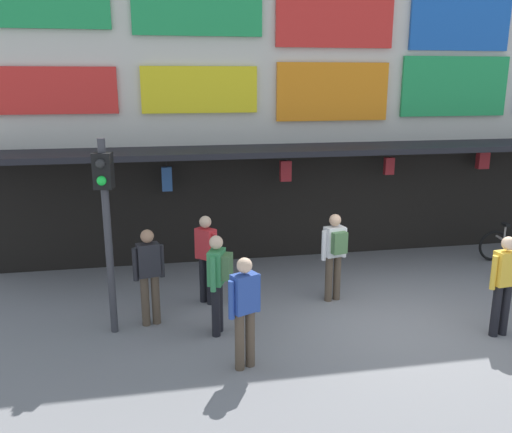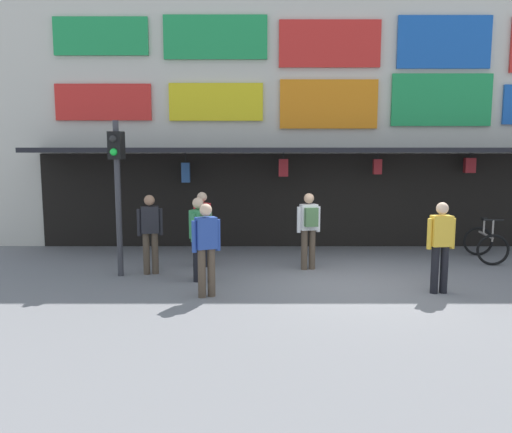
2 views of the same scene
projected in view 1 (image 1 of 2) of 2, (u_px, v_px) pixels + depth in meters
The scene contains 10 objects.
ground_plane at pixel (400, 327), 8.98m from camera, with size 80.00×80.00×0.00m, color slate.
shopfront at pixel (325, 84), 12.33m from camera, with size 18.00×2.60×8.00m.
traffic_light_near at pixel (106, 206), 8.28m from camera, with size 0.32×0.35×3.20m.
bicycle_parked at pixel (507, 252), 11.62m from camera, with size 0.86×1.24×1.05m.
pedestrian_in_yellow at pixel (335, 251), 9.82m from camera, with size 0.52×0.41×1.68m.
pedestrian_in_red at pixel (149, 272), 8.85m from camera, with size 0.52×0.30×1.68m.
pedestrian_in_purple at pixel (218, 277), 8.51m from camera, with size 0.44×0.50×1.68m.
pedestrian_in_white at pixel (206, 255), 9.72m from camera, with size 0.40×0.42×1.68m.
pedestrian_in_black at pixel (504, 281), 8.47m from camera, with size 0.53×0.26×1.68m.
pedestrian_in_green at pixel (245, 307), 7.49m from camera, with size 0.49×0.35×1.68m.
Camera 1 is at (-3.90, -7.63, 4.07)m, focal length 37.25 mm.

